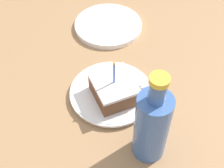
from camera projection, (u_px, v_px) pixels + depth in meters
ground_plane at (107, 92)px, 0.85m from camera, size 2.40×2.40×0.04m
plate at (112, 92)px, 0.81m from camera, size 0.22×0.22×0.02m
cake_slice at (115, 89)px, 0.78m from camera, size 0.11×0.10×0.12m
fork at (130, 84)px, 0.82m from camera, size 0.10×0.16×0.00m
bottle at (152, 125)px, 0.64m from camera, size 0.07×0.07×0.24m
side_plate at (108, 25)px, 1.00m from camera, size 0.21×0.21×0.02m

